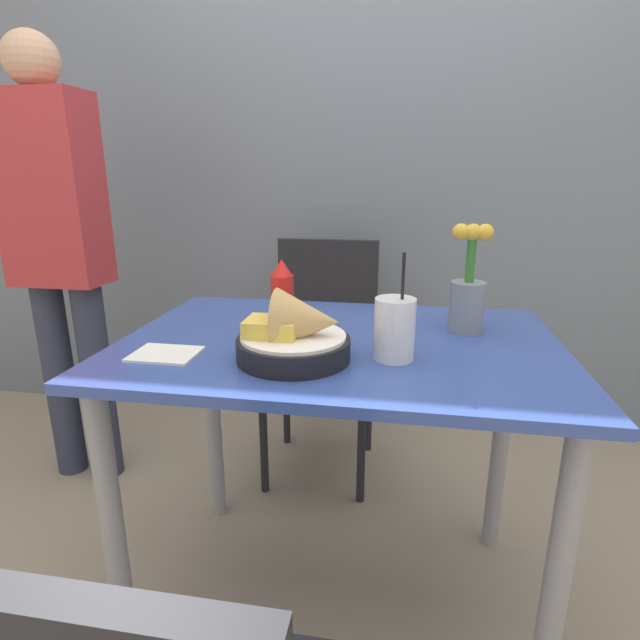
{
  "coord_description": "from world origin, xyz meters",
  "views": [
    {
      "loc": [
        0.15,
        -1.13,
        1.16
      ],
      "look_at": [
        -0.04,
        -0.04,
        0.83
      ],
      "focal_mm": 28.0,
      "sensor_mm": 36.0,
      "label": 1
    }
  ],
  "objects_px": {
    "chair_far_window": "(324,336)",
    "person_standing": "(58,244)",
    "flower_vase": "(468,293)",
    "ketchup_bottle": "(282,296)",
    "food_basket": "(297,335)",
    "drink_cup": "(394,331)"
  },
  "relations": [
    {
      "from": "drink_cup",
      "to": "flower_vase",
      "type": "xyz_separation_m",
      "value": [
        0.17,
        0.23,
        0.04
      ]
    },
    {
      "from": "flower_vase",
      "to": "drink_cup",
      "type": "bearing_deg",
      "value": -127.07
    },
    {
      "from": "drink_cup",
      "to": "flower_vase",
      "type": "bearing_deg",
      "value": 52.93
    },
    {
      "from": "flower_vase",
      "to": "person_standing",
      "type": "relative_size",
      "value": 0.17
    },
    {
      "from": "chair_far_window",
      "to": "flower_vase",
      "type": "distance_m",
      "value": 0.83
    },
    {
      "from": "food_basket",
      "to": "chair_far_window",
      "type": "bearing_deg",
      "value": 95.45
    },
    {
      "from": "ketchup_bottle",
      "to": "flower_vase",
      "type": "distance_m",
      "value": 0.46
    },
    {
      "from": "chair_far_window",
      "to": "ketchup_bottle",
      "type": "height_order",
      "value": "ketchup_bottle"
    },
    {
      "from": "drink_cup",
      "to": "person_standing",
      "type": "distance_m",
      "value": 1.33
    },
    {
      "from": "chair_far_window",
      "to": "food_basket",
      "type": "xyz_separation_m",
      "value": [
        0.08,
        -0.87,
        0.29
      ]
    },
    {
      "from": "food_basket",
      "to": "person_standing",
      "type": "distance_m",
      "value": 1.17
    },
    {
      "from": "food_basket",
      "to": "person_standing",
      "type": "bearing_deg",
      "value": 148.76
    },
    {
      "from": "food_basket",
      "to": "drink_cup",
      "type": "distance_m",
      "value": 0.21
    },
    {
      "from": "chair_far_window",
      "to": "person_standing",
      "type": "relative_size",
      "value": 0.57
    },
    {
      "from": "food_basket",
      "to": "drink_cup",
      "type": "xyz_separation_m",
      "value": [
        0.2,
        0.04,
        0.01
      ]
    },
    {
      "from": "ketchup_bottle",
      "to": "person_standing",
      "type": "relative_size",
      "value": 0.11
    },
    {
      "from": "person_standing",
      "to": "flower_vase",
      "type": "bearing_deg",
      "value": -13.68
    },
    {
      "from": "flower_vase",
      "to": "chair_far_window",
      "type": "bearing_deg",
      "value": 127.44
    },
    {
      "from": "ketchup_bottle",
      "to": "flower_vase",
      "type": "relative_size",
      "value": 0.67
    },
    {
      "from": "food_basket",
      "to": "drink_cup",
      "type": "bearing_deg",
      "value": 11.27
    },
    {
      "from": "chair_far_window",
      "to": "person_standing",
      "type": "height_order",
      "value": "person_standing"
    },
    {
      "from": "person_standing",
      "to": "chair_far_window",
      "type": "bearing_deg",
      "value": 16.25
    }
  ]
}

